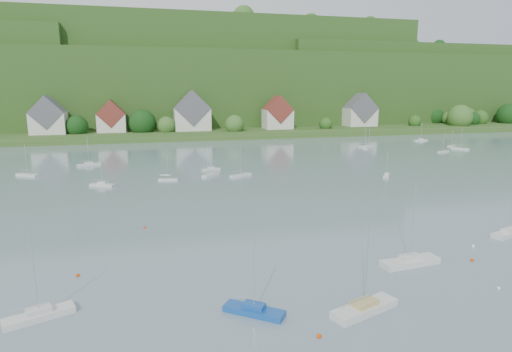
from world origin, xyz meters
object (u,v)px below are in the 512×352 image
at_px(near_sailboat_3, 508,232).
at_px(near_sailboat_4, 410,261).
at_px(near_sailboat_2, 365,307).
at_px(near_sailboat_1, 254,310).
at_px(near_sailboat_0, 39,314).

relative_size(near_sailboat_3, near_sailboat_4, 0.85).
distance_m(near_sailboat_2, near_sailboat_3, 35.78).
xyz_separation_m(near_sailboat_1, near_sailboat_2, (10.82, -2.40, 0.06)).
xyz_separation_m(near_sailboat_0, near_sailboat_3, (63.59, 8.66, 0.01)).
distance_m(near_sailboat_3, near_sailboat_4, 21.91).
distance_m(near_sailboat_1, near_sailboat_4, 23.14).
xyz_separation_m(near_sailboat_1, near_sailboat_4, (22.12, 6.80, 0.07)).
height_order(near_sailboat_2, near_sailboat_3, near_sailboat_2).
height_order(near_sailboat_0, near_sailboat_1, near_sailboat_0).
xyz_separation_m(near_sailboat_0, near_sailboat_4, (42.56, 2.51, 0.06)).
bearing_deg(near_sailboat_4, near_sailboat_1, -169.02).
xyz_separation_m(near_sailboat_0, near_sailboat_2, (31.27, -6.69, 0.05)).
xyz_separation_m(near_sailboat_1, near_sailboat_3, (43.14, 12.94, 0.02)).
distance_m(near_sailboat_0, near_sailboat_1, 20.89).
bearing_deg(near_sailboat_0, near_sailboat_4, -18.67).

